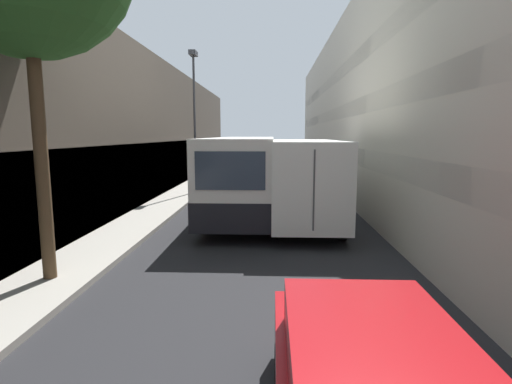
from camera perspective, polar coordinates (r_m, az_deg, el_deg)
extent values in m
plane|color=#232326|center=(15.34, 0.50, -4.11)|extent=(150.00, 150.00, 0.00)
cube|color=#9E998E|center=(16.08, -15.41, -3.56)|extent=(1.91, 60.00, 0.15)
cube|color=#51473D|center=(16.56, -23.08, 8.77)|extent=(2.40, 60.00, 7.24)
cube|color=black|center=(16.39, -20.57, 1.29)|extent=(1.08, 60.00, 2.90)
cube|color=beige|center=(15.78, 20.46, 12.92)|extent=(2.40, 60.00, 9.41)
cube|color=#333D47|center=(15.56, 17.71, 4.44)|extent=(1.08, 60.00, 0.70)
cube|color=#333D47|center=(15.57, 18.05, 12.06)|extent=(1.08, 60.00, 0.70)
cube|color=#333D47|center=(15.86, 18.40, 19.53)|extent=(1.08, 60.00, 0.70)
cube|color=#9E0F14|center=(4.20, 16.35, -21.06)|extent=(1.60, 2.41, 0.53)
cylinder|color=black|center=(5.61, 3.56, -23.82)|extent=(0.16, 0.60, 0.60)
cylinder|color=black|center=(5.89, 21.49, -22.74)|extent=(0.16, 0.60, 0.60)
cube|color=silver|center=(16.66, -1.73, 3.09)|extent=(2.43, 10.81, 2.72)
cube|color=black|center=(16.77, -1.72, -0.01)|extent=(2.45, 10.83, 0.90)
cube|color=#2D3847|center=(16.63, -1.74, 4.49)|extent=(2.46, 9.94, 0.87)
cube|color=#2D3847|center=(11.25, -3.72, 3.04)|extent=(1.99, 0.04, 1.09)
cylinder|color=black|center=(20.22, -4.06, 0.31)|extent=(0.24, 1.00, 1.00)
cylinder|color=black|center=(20.10, 2.01, 0.28)|extent=(0.24, 1.00, 1.00)
cylinder|color=black|center=(13.68, -7.20, -3.55)|extent=(0.24, 1.00, 1.00)
cylinder|color=black|center=(13.49, 1.81, -3.65)|extent=(0.24, 1.00, 1.00)
cube|color=silver|center=(18.09, 6.01, 2.08)|extent=(2.25, 2.28, 1.89)
cube|color=silver|center=(14.01, 7.06, 1.86)|extent=(2.34, 5.86, 2.66)
cube|color=#4C4C4C|center=(11.11, 8.28, 0.19)|extent=(0.05, 0.02, 2.26)
cylinder|color=black|center=(18.17, 2.65, -0.64)|extent=(0.22, 0.96, 0.96)
cylinder|color=black|center=(18.30, 9.26, -0.68)|extent=(0.22, 0.96, 0.96)
cylinder|color=black|center=(12.58, 2.75, -4.63)|extent=(0.22, 0.96, 0.96)
cylinder|color=black|center=(12.77, 12.27, -4.61)|extent=(0.22, 0.96, 0.96)
cylinder|color=#38383D|center=(21.93, -8.75, 9.38)|extent=(0.12, 0.12, 7.22)
cube|color=#38383D|center=(22.32, -8.97, 18.99)|extent=(0.36, 0.80, 0.24)
cylinder|color=#4C3823|center=(9.61, -28.34, 4.36)|extent=(0.28, 0.28, 5.29)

